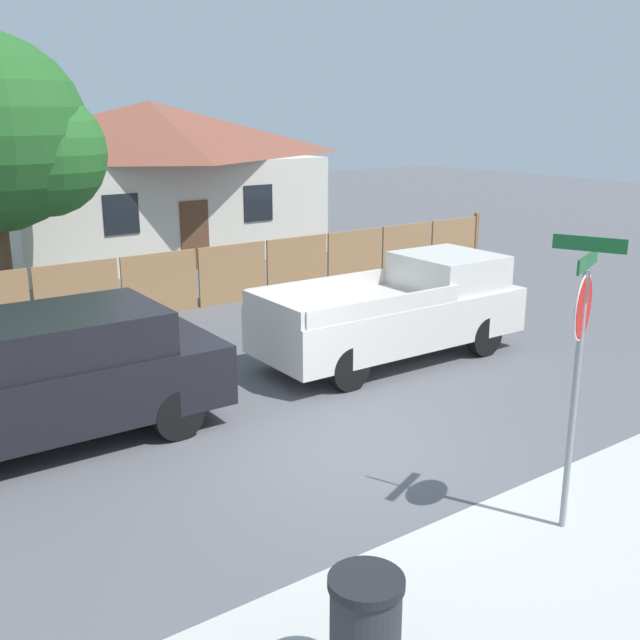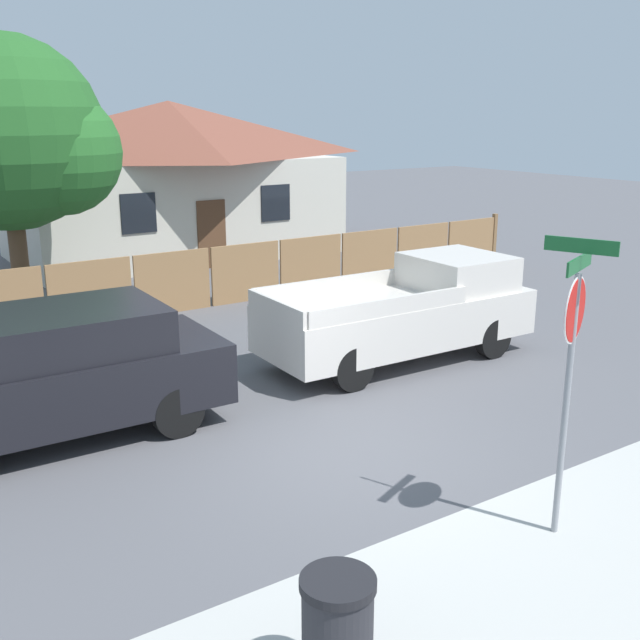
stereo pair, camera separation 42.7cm
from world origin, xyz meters
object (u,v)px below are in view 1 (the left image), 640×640
at_px(house, 153,177).
at_px(oak_tree, 0,138).
at_px(orange_pickup, 400,311).
at_px(stop_sign, 580,338).
at_px(red_suv, 47,375).
at_px(trash_bin, 365,633).

distance_m(house, oak_tree, 7.70).
height_order(house, oak_tree, oak_tree).
distance_m(orange_pickup, stop_sign, 6.28).
height_order(house, red_suv, house).
height_order(red_suv, trash_bin, red_suv).
xyz_separation_m(red_suv, trash_bin, (0.59, -6.18, -0.49)).
bearing_deg(trash_bin, red_suv, 95.41).
height_order(oak_tree, stop_sign, oak_tree).
height_order(orange_pickup, trash_bin, orange_pickup).
xyz_separation_m(house, oak_tree, (-5.65, -5.04, 1.43)).
xyz_separation_m(house, trash_bin, (-6.55, -18.61, -1.98)).
relative_size(stop_sign, trash_bin, 3.23).
distance_m(oak_tree, stop_sign, 13.32).
relative_size(oak_tree, orange_pickup, 1.18).
relative_size(oak_tree, trash_bin, 6.06).
xyz_separation_m(stop_sign, trash_bin, (-3.34, -0.59, -1.69)).
relative_size(red_suv, trash_bin, 4.72).
bearing_deg(oak_tree, house, 41.75).
xyz_separation_m(red_suv, orange_pickup, (6.47, -0.00, -0.10)).
distance_m(house, orange_pickup, 12.55).
xyz_separation_m(house, stop_sign, (-3.21, -18.02, -0.29)).
xyz_separation_m(red_suv, stop_sign, (3.93, -5.59, 1.20)).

